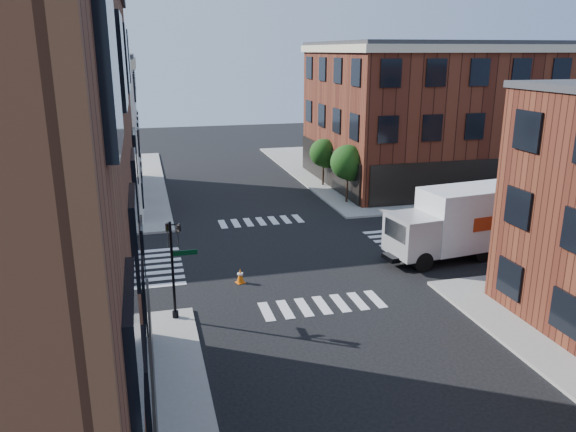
{
  "coord_description": "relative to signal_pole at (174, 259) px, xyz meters",
  "views": [
    {
      "loc": [
        -7.66,
        -30.0,
        11.56
      ],
      "look_at": [
        0.05,
        -0.36,
        2.5
      ],
      "focal_mm": 35.0,
      "sensor_mm": 36.0,
      "label": 1
    }
  ],
  "objects": [
    {
      "name": "ground",
      "position": [
        6.72,
        6.68,
        -2.86
      ],
      "size": [
        120.0,
        120.0,
        0.0
      ],
      "primitive_type": "plane",
      "color": "black",
      "rests_on": "ground"
    },
    {
      "name": "sidewalk_ne",
      "position": [
        27.72,
        27.68,
        -2.78
      ],
      "size": [
        30.0,
        30.0,
        0.15
      ],
      "primitive_type": "cube",
      "color": "gray",
      "rests_on": "ground"
    },
    {
      "name": "building_ne",
      "position": [
        27.22,
        22.68,
        3.14
      ],
      "size": [
        25.0,
        16.0,
        12.0
      ],
      "primitive_type": "cube",
      "color": "#421910",
      "rests_on": "ground"
    },
    {
      "name": "tree_near",
      "position": [
        14.28,
        16.65,
        0.3
      ],
      "size": [
        2.69,
        2.69,
        4.49
      ],
      "color": "black",
      "rests_on": "ground"
    },
    {
      "name": "tree_far",
      "position": [
        14.28,
        22.65,
        0.02
      ],
      "size": [
        2.43,
        2.43,
        4.07
      ],
      "color": "black",
      "rests_on": "ground"
    },
    {
      "name": "signal_pole",
      "position": [
        0.0,
        0.0,
        0.0
      ],
      "size": [
        1.29,
        1.24,
        4.6
      ],
      "color": "black",
      "rests_on": "ground"
    },
    {
      "name": "box_truck",
      "position": [
        16.59,
        3.95,
        -0.74
      ],
      "size": [
        9.19,
        3.77,
        4.06
      ],
      "rotation": [
        0.0,
        0.0,
        0.12
      ],
      "color": "silver",
      "rests_on": "ground"
    },
    {
      "name": "traffic_cone",
      "position": [
        3.44,
        3.31,
        -2.49
      ],
      "size": [
        0.52,
        0.52,
        0.77
      ],
      "rotation": [
        0.0,
        0.0,
        0.3
      ],
      "color": "orange",
      "rests_on": "ground"
    }
  ]
}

